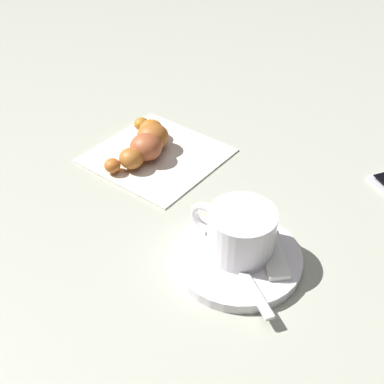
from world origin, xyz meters
name	(u,v)px	position (x,y,z in m)	size (l,w,h in m)	color
ground_plane	(178,204)	(0.00, 0.00, 0.00)	(1.80, 1.80, 0.00)	#A6A897
saucer	(238,258)	(0.11, -0.01, 0.01)	(0.13, 0.13, 0.01)	white
espresso_cup	(240,231)	(0.10, -0.01, 0.04)	(0.09, 0.07, 0.05)	white
teaspoon	(230,251)	(0.10, -0.02, 0.01)	(0.13, 0.06, 0.01)	silver
sugar_packet	(272,252)	(0.13, 0.01, 0.01)	(0.07, 0.02, 0.01)	white
napkin	(157,155)	(-0.09, 0.04, 0.00)	(0.15, 0.15, 0.00)	silver
croissant	(146,142)	(-0.11, 0.03, 0.02)	(0.10, 0.12, 0.03)	#B95F23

